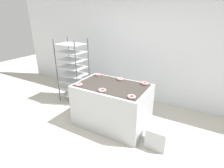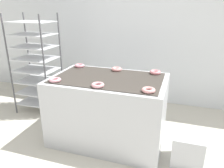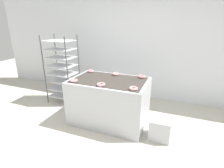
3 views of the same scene
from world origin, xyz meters
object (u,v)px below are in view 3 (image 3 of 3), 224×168
Objects in this scene: donut_near_left at (74,80)px; donut_far_right at (142,77)px; donut_near_right at (133,88)px; donut_far_center at (116,74)px; baking_rack_cart at (62,69)px; donut_far_left at (91,71)px; fryer_machine at (109,101)px; donut_near_center at (101,84)px; glaze_bin at (160,129)px.

donut_near_left is 0.98× the size of donut_far_right.
donut_far_center reaches higher than donut_near_right.
donut_far_center is at bearing -5.54° from baking_rack_cart.
donut_far_left reaches higher than donut_near_left.
fryer_machine is 9.88× the size of donut_near_center.
fryer_machine is 10.34× the size of donut_far_center.
glaze_bin is 2.54× the size of donut_near_center.
donut_far_left reaches higher than glaze_bin.
donut_near_center is 1.02× the size of donut_near_right.
donut_near_right is (1.91, -0.76, 0.07)m from baking_rack_cart.
donut_near_right is 1.03× the size of donut_far_center.
donut_far_left reaches higher than fryer_machine.
donut_far_center reaches higher than donut_far_left.
donut_far_right reaches higher than fryer_machine.
donut_near_center is 0.86m from donut_far_left.
donut_far_right is (0.51, 0.02, -0.00)m from donut_far_center.
donut_near_right is at bearing -164.91° from glaze_bin.
donut_near_left is 1.02× the size of donut_far_left.
glaze_bin is 0.99m from donut_far_right.
donut_far_left is (-1.09, 0.64, 0.00)m from donut_near_right.
donut_far_right is at bearing 2.18° from donut_far_center.
fryer_machine is at bearing 30.87° from donut_near_left.
donut_far_left is at bearing 178.40° from donut_far_center.
donut_near_center is at bearing -171.94° from glaze_bin.
baking_rack_cart reaches higher than donut_near_right.
donut_far_center is (0.02, 0.65, 0.00)m from donut_near_center.
donut_near_center is (1.37, -0.78, 0.07)m from baking_rack_cart.
glaze_bin is 2.68× the size of donut_far_left.
donut_far_left is at bearing 149.37° from donut_near_right.
fryer_machine is 9.98× the size of donut_far_right.
donut_near_left is at bearing -149.13° from fryer_machine.
glaze_bin is 2.62× the size of donut_near_left.
donut_far_left is (-1.54, 0.52, 0.70)m from glaze_bin.
donut_far_right is (0.53, 0.67, 0.00)m from donut_near_center.
glaze_bin is 0.84m from donut_near_right.
donut_far_left is at bearing 148.85° from fryer_machine.
baking_rack_cart is 11.12× the size of donut_near_center.
donut_far_left is (-0.55, 0.33, 0.45)m from fryer_machine.
donut_near_left is (0.83, -0.77, 0.07)m from baking_rack_cart.
donut_near_center is at bearing -91.06° from fryer_machine.
donut_near_center is at bearing -1.01° from donut_near_left.
donut_near_right is (-0.45, -0.12, 0.70)m from glaze_bin.
fryer_machine reaches higher than glaze_bin.
donut_near_center is (-1.00, -0.14, 0.70)m from glaze_bin.
baking_rack_cart is (-1.37, 0.45, 0.38)m from fryer_machine.
baking_rack_cart is 11.44× the size of donut_near_left.
donut_near_left is 1.26m from donut_far_right.
baking_rack_cart is at bearing 171.82° from donut_far_left.
donut_near_right reaches higher than glaze_bin.
donut_near_right is (0.55, 0.02, -0.00)m from donut_near_center.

